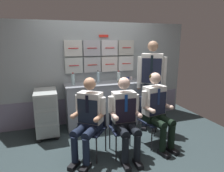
{
  "coord_description": "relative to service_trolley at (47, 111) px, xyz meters",
  "views": [
    {
      "loc": [
        -1.04,
        -2.73,
        1.76
      ],
      "look_at": [
        -0.02,
        0.29,
        1.02
      ],
      "focal_mm": 31.46,
      "sensor_mm": 36.0,
      "label": 1
    }
  ],
  "objects": [
    {
      "name": "folding_chair_by_counter",
      "position": [
        1.72,
        -0.85,
        0.04
      ],
      "size": [
        0.46,
        0.46,
        0.83
      ],
      "color": "#2D2D33",
      "rests_on": "ground"
    },
    {
      "name": "sparkling_bottle_green",
      "position": [
        1.07,
        0.22,
        0.56
      ],
      "size": [
        0.06,
        0.06,
        0.25
      ],
      "color": "#ACD3E5",
      "rests_on": "galley_counter"
    },
    {
      "name": "coffee_cup_spare",
      "position": [
        1.75,
        0.22,
        0.48
      ],
      "size": [
        0.07,
        0.07,
        0.07
      ],
      "color": "navy",
      "rests_on": "galley_counter"
    },
    {
      "name": "galley_counter",
      "position": [
        1.19,
        0.12,
        -0.01
      ],
      "size": [
        1.65,
        0.53,
        0.91
      ],
      "color": "#959CA7",
      "rests_on": "ground"
    },
    {
      "name": "crew_member_right",
      "position": [
        1.13,
        -1.13,
        0.21
      ],
      "size": [
        0.49,
        0.61,
        1.23
      ],
      "color": "black",
      "rests_on": "ground"
    },
    {
      "name": "crew_member_by_counter",
      "position": [
        1.75,
        -1.01,
        0.22
      ],
      "size": [
        0.51,
        0.65,
        1.26
      ],
      "color": "black",
      "rests_on": "ground"
    },
    {
      "name": "ground",
      "position": [
        1.09,
        -0.97,
        -0.49
      ],
      "size": [
        4.8,
        4.8,
        0.04
      ],
      "primitive_type": "cube",
      "color": "#2C393C"
    },
    {
      "name": "folding_chair_left",
      "position": [
        0.69,
        -0.87,
        0.04
      ],
      "size": [
        0.56,
        0.56,
        0.83
      ],
      "color": "#2D2D33",
      "rests_on": "ground"
    },
    {
      "name": "galley_bulkhead",
      "position": [
        1.1,
        0.41,
        0.61
      ],
      "size": [
        4.2,
        0.14,
        2.15
      ],
      "color": "#96A2A6",
      "rests_on": "ground"
    },
    {
      "name": "service_trolley",
      "position": [
        0.0,
        0.0,
        0.0
      ],
      "size": [
        0.4,
        0.65,
        0.87
      ],
      "color": "black",
      "rests_on": "ground"
    },
    {
      "name": "water_bottle_blue_cap",
      "position": [
        0.54,
        0.14,
        0.56
      ],
      "size": [
        0.07,
        0.07,
        0.24
      ],
      "color": "silver",
      "rests_on": "galley_counter"
    },
    {
      "name": "water_bottle_clear",
      "position": [
        1.52,
        0.2,
        0.55
      ],
      "size": [
        0.07,
        0.07,
        0.22
      ],
      "color": "silver",
      "rests_on": "galley_counter"
    },
    {
      "name": "folding_chair_right",
      "position": [
        1.14,
        -0.97,
        0.04
      ],
      "size": [
        0.42,
        0.42,
        0.83
      ],
      "color": "#2D2D33",
      "rests_on": "ground"
    },
    {
      "name": "espresso_cup_small",
      "position": [
        1.83,
        0.24,
        0.48
      ],
      "size": [
        0.06,
        0.06,
        0.07
      ],
      "color": "silver",
      "rests_on": "galley_counter"
    },
    {
      "name": "crew_member_left",
      "position": [
        0.59,
        -1.0,
        0.21
      ],
      "size": [
        0.62,
        0.66,
        1.24
      ],
      "color": "black",
      "rests_on": "ground"
    },
    {
      "name": "coffee_cup_white",
      "position": [
        0.83,
        -0.03,
        0.48
      ],
      "size": [
        0.07,
        0.07,
        0.06
      ],
      "color": "tan",
      "rests_on": "galley_counter"
    },
    {
      "name": "crew_member_standing",
      "position": [
        1.97,
        -0.41,
        0.6
      ],
      "size": [
        0.48,
        0.41,
        1.76
      ],
      "color": "black",
      "rests_on": "ground"
    }
  ]
}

